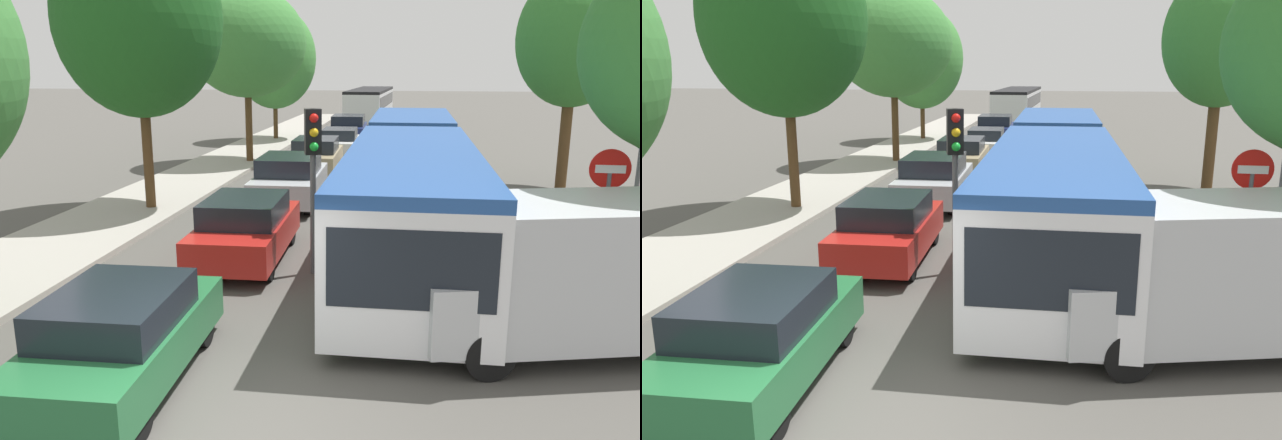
{
  "view_description": "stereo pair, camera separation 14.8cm",
  "coord_description": "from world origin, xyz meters",
  "views": [
    {
      "loc": [
        2.13,
        -6.42,
        4.24
      ],
      "look_at": [
        0.2,
        5.61,
        1.2
      ],
      "focal_mm": 35.0,
      "sensor_mm": 36.0,
      "label": 1
    },
    {
      "loc": [
        2.28,
        -6.4,
        4.24
      ],
      "look_at": [
        0.2,
        5.61,
        1.2
      ],
      "focal_mm": 35.0,
      "sensor_mm": 36.0,
      "label": 2
    }
  ],
  "objects": [
    {
      "name": "traffic_light",
      "position": [
        0.03,
        5.79,
        2.5
      ],
      "size": [
        0.38,
        0.4,
        3.4
      ],
      "rotation": [
        0.0,
        0.0,
        -1.26
      ],
      "color": "#56595E",
      "rests_on": "ground"
    },
    {
      "name": "ground_plane",
      "position": [
        0.0,
        0.0,
        0.0
      ],
      "size": [
        200.0,
        200.0,
        0.0
      ],
      "primitive_type": "plane",
      "color": "#4F4C47"
    },
    {
      "name": "queued_car_red",
      "position": [
        -1.59,
        6.47,
        0.73
      ],
      "size": [
        1.9,
        4.19,
        1.44
      ],
      "rotation": [
        0.0,
        0.0,
        1.61
      ],
      "color": "#B21E19",
      "rests_on": "ground"
    },
    {
      "name": "tree_left_mid",
      "position": [
        -5.7,
        10.63,
        5.48
      ],
      "size": [
        4.64,
        4.64,
        8.23
      ],
      "color": "#51381E",
      "rests_on": "ground"
    },
    {
      "name": "white_van",
      "position": [
        4.76,
        3.01,
        1.24
      ],
      "size": [
        5.33,
        3.17,
        2.31
      ],
      "rotation": [
        0.0,
        0.0,
        3.4
      ],
      "color": "#B7BABF",
      "rests_on": "ground"
    },
    {
      "name": "tree_left_distant",
      "position": [
        -6.05,
        28.55,
        4.58
      ],
      "size": [
        4.63,
        4.63,
        7.36
      ],
      "color": "#51381E",
      "rests_on": "ground"
    },
    {
      "name": "no_entry_sign",
      "position": [
        5.44,
        5.04,
        1.88
      ],
      "size": [
        0.7,
        0.08,
        2.82
      ],
      "rotation": [
        0.0,
        0.0,
        -1.57
      ],
      "color": "#56595E",
      "rests_on": "ground"
    },
    {
      "name": "city_bus_rear",
      "position": [
        -1.75,
        41.84,
        1.42
      ],
      "size": [
        2.9,
        11.5,
        2.46
      ],
      "rotation": [
        0.0,
        0.0,
        1.54
      ],
      "color": "silver",
      "rests_on": "ground"
    },
    {
      "name": "kerb_strip_left",
      "position": [
        -6.28,
        20.92,
        0.07
      ],
      "size": [
        3.2,
        51.84,
        0.14
      ],
      "primitive_type": "cube",
      "color": "#9E998E",
      "rests_on": "ground"
    },
    {
      "name": "queued_car_silver",
      "position": [
        -1.82,
        12.27,
        0.77
      ],
      "size": [
        2.03,
        4.46,
        1.53
      ],
      "rotation": [
        0.0,
        0.0,
        1.61
      ],
      "color": "#B7BABF",
      "rests_on": "ground"
    },
    {
      "name": "queued_car_navy",
      "position": [
        -1.84,
        28.27,
        0.78
      ],
      "size": [
        2.03,
        4.47,
        1.53
      ],
      "rotation": [
        0.0,
        0.0,
        1.61
      ],
      "color": "navy",
      "rests_on": "ground"
    },
    {
      "name": "tree_right_mid",
      "position": [
        7.06,
        16.26,
        4.98
      ],
      "size": [
        3.75,
        3.75,
        7.39
      ],
      "color": "#51381E",
      "rests_on": "ground"
    },
    {
      "name": "articulated_bus",
      "position": [
        1.93,
        10.14,
        1.49
      ],
      "size": [
        2.92,
        17.39,
        2.58
      ],
      "rotation": [
        0.0,
        0.0,
        -1.55
      ],
      "color": "silver",
      "rests_on": "ground"
    },
    {
      "name": "queued_car_green",
      "position": [
        -1.73,
        0.8,
        0.7
      ],
      "size": [
        1.82,
        4.02,
        1.38
      ],
      "rotation": [
        0.0,
        0.0,
        1.61
      ],
      "color": "#236638",
      "rests_on": "ground"
    },
    {
      "name": "tree_left_far",
      "position": [
        -5.24,
        20.0,
        5.13
      ],
      "size": [
        5.02,
        5.02,
        7.41
      ],
      "color": "#51381E",
      "rests_on": "ground"
    },
    {
      "name": "queued_car_tan",
      "position": [
        -1.91,
        17.78,
        0.73
      ],
      "size": [
        1.91,
        4.21,
        1.44
      ],
      "rotation": [
        0.0,
        0.0,
        1.61
      ],
      "color": "tan",
      "rests_on": "ground"
    },
    {
      "name": "queued_car_white",
      "position": [
        -1.57,
        22.54,
        0.69
      ],
      "size": [
        1.8,
        3.96,
        1.36
      ],
      "rotation": [
        0.0,
        0.0,
        1.61
      ],
      "color": "white",
      "rests_on": "ground"
    }
  ]
}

